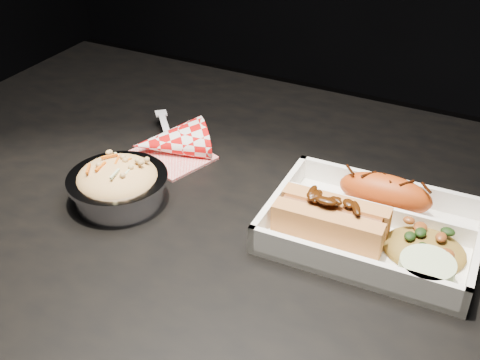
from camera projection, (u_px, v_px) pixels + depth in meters
name	position (u px, v px, depth m)	size (l,w,h in m)	color
dining_table	(249.00, 266.00, 0.83)	(1.20, 0.80, 0.75)	black
food_tray	(372.00, 231.00, 0.73)	(0.26, 0.19, 0.04)	white
fried_pastry	(385.00, 193.00, 0.76)	(0.12, 0.05, 0.05)	#BD4612
hotdog	(331.00, 218.00, 0.72)	(0.13, 0.06, 0.06)	#CC8545
fried_rice_mound	(426.00, 242.00, 0.69)	(0.10, 0.08, 0.03)	olive
cupcake_liner	(426.00, 272.00, 0.65)	(0.06, 0.06, 0.03)	beige
foil_coleslaw_cup	(118.00, 183.00, 0.79)	(0.13, 0.13, 0.06)	silver
napkin_fork	(169.00, 142.00, 0.90)	(0.15, 0.15, 0.10)	red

